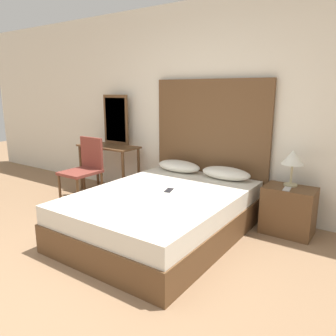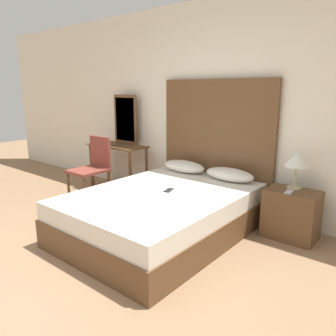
# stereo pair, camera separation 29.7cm
# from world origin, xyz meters

# --- Properties ---
(ground_plane) EXTENTS (16.00, 16.00, 0.00)m
(ground_plane) POSITION_xyz_m (0.00, 0.00, 0.00)
(ground_plane) COLOR #8C6B4C
(wall_back) EXTENTS (10.00, 0.06, 2.70)m
(wall_back) POSITION_xyz_m (0.00, 2.65, 1.35)
(wall_back) COLOR silver
(wall_back) RESTS_ON ground_plane
(bed) EXTENTS (1.55, 2.13, 0.49)m
(bed) POSITION_xyz_m (0.07, 1.49, 0.24)
(bed) COLOR brown
(bed) RESTS_ON ground_plane
(headboard) EXTENTS (1.63, 0.05, 1.72)m
(headboard) POSITION_xyz_m (0.07, 2.58, 0.86)
(headboard) COLOR brown
(headboard) RESTS_ON ground_plane
(pillow_left) EXTENTS (0.63, 0.29, 0.16)m
(pillow_left) POSITION_xyz_m (-0.27, 2.36, 0.57)
(pillow_left) COLOR silver
(pillow_left) RESTS_ON bed
(pillow_right) EXTENTS (0.63, 0.29, 0.16)m
(pillow_right) POSITION_xyz_m (0.42, 2.36, 0.57)
(pillow_right) COLOR silver
(pillow_right) RESTS_ON bed
(phone_on_bed) EXTENTS (0.11, 0.16, 0.01)m
(phone_on_bed) POSITION_xyz_m (0.10, 1.57, 0.50)
(phone_on_bed) COLOR #232328
(phone_on_bed) RESTS_ON bed
(nightstand) EXTENTS (0.55, 0.37, 0.54)m
(nightstand) POSITION_xyz_m (1.22, 2.30, 0.27)
(nightstand) COLOR brown
(nightstand) RESTS_ON ground_plane
(table_lamp) EXTENTS (0.25, 0.25, 0.40)m
(table_lamp) POSITION_xyz_m (1.20, 2.37, 0.84)
(table_lamp) COLOR tan
(table_lamp) RESTS_ON nightstand
(phone_on_nightstand) EXTENTS (0.09, 0.16, 0.01)m
(phone_on_nightstand) POSITION_xyz_m (1.20, 2.21, 0.54)
(phone_on_nightstand) COLOR #B7B7BC
(phone_on_nightstand) RESTS_ON nightstand
(vanity_desk) EXTENTS (0.99, 0.43, 0.74)m
(vanity_desk) POSITION_xyz_m (-1.53, 2.30, 0.60)
(vanity_desk) COLOR brown
(vanity_desk) RESTS_ON ground_plane
(vanity_mirror) EXTENTS (0.48, 0.03, 0.77)m
(vanity_mirror) POSITION_xyz_m (-1.53, 2.49, 1.12)
(vanity_mirror) COLOR brown
(vanity_mirror) RESTS_ON vanity_desk
(chair) EXTENTS (0.45, 0.51, 0.91)m
(chair) POSITION_xyz_m (-1.55, 1.83, 0.51)
(chair) COLOR brown
(chair) RESTS_ON ground_plane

